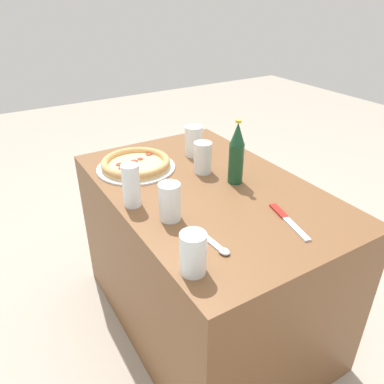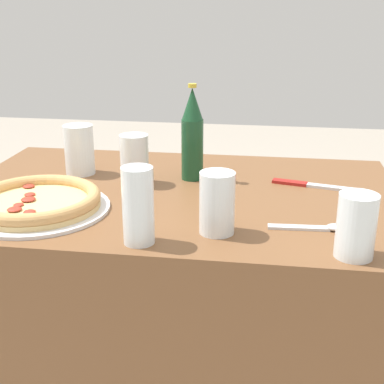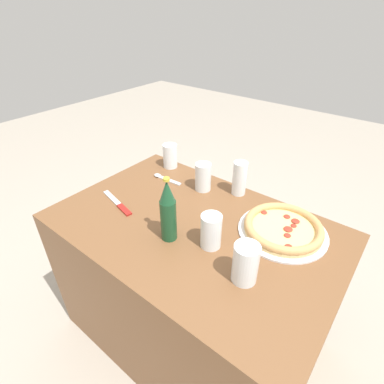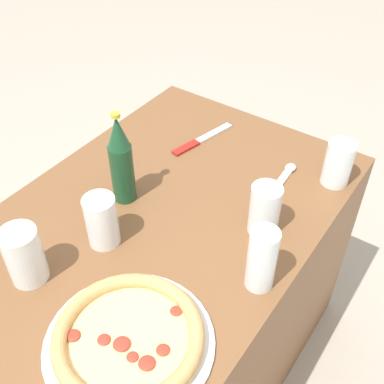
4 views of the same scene
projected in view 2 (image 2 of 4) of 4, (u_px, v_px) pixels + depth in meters
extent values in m
cube|color=brown|center=(177.00, 313.00, 1.46)|extent=(1.12, 0.73, 0.71)
cylinder|color=silver|center=(37.00, 209.00, 1.22)|extent=(0.33, 0.33, 0.01)
cylinder|color=#DBB775|center=(37.00, 205.00, 1.22)|extent=(0.29, 0.29, 0.01)
cylinder|color=#EACC7F|center=(36.00, 202.00, 1.22)|extent=(0.25, 0.25, 0.00)
torus|color=tan|center=(36.00, 199.00, 1.22)|extent=(0.29, 0.29, 0.03)
ellipsoid|color=#A83323|center=(29.00, 186.00, 1.31)|extent=(0.03, 0.03, 0.01)
ellipsoid|color=#A83323|center=(28.00, 199.00, 1.22)|extent=(0.03, 0.03, 0.01)
ellipsoid|color=#A83323|center=(30.00, 212.00, 1.15)|extent=(0.03, 0.03, 0.01)
ellipsoid|color=#A83323|center=(15.00, 209.00, 1.16)|extent=(0.03, 0.03, 0.01)
ellipsoid|color=#A83323|center=(19.00, 205.00, 1.19)|extent=(0.02, 0.02, 0.01)
ellipsoid|color=#A83323|center=(30.00, 194.00, 1.25)|extent=(0.03, 0.03, 0.01)
ellipsoid|color=#A83323|center=(71.00, 209.00, 1.17)|extent=(0.02, 0.02, 0.01)
cylinder|color=white|center=(134.00, 159.00, 1.39)|extent=(0.07, 0.07, 0.13)
cylinder|color=orange|center=(135.00, 170.00, 1.40)|extent=(0.06, 0.06, 0.07)
cylinder|color=white|center=(79.00, 150.00, 1.47)|extent=(0.08, 0.08, 0.14)
cylinder|color=black|center=(80.00, 158.00, 1.48)|extent=(0.07, 0.07, 0.08)
cylinder|color=white|center=(217.00, 203.00, 1.09)|extent=(0.07, 0.07, 0.13)
cylinder|color=#F4A323|center=(217.00, 211.00, 1.10)|extent=(0.06, 0.06, 0.09)
cylinder|color=white|center=(138.00, 206.00, 1.04)|extent=(0.06, 0.06, 0.16)
cylinder|color=silver|center=(138.00, 211.00, 1.04)|extent=(0.05, 0.05, 0.13)
cylinder|color=white|center=(356.00, 226.00, 0.99)|extent=(0.07, 0.07, 0.12)
cylinder|color=beige|center=(356.00, 231.00, 0.99)|extent=(0.06, 0.06, 0.10)
cylinder|color=#194728|center=(192.00, 150.00, 1.42)|extent=(0.06, 0.06, 0.16)
cone|color=#194728|center=(192.00, 104.00, 1.38)|extent=(0.06, 0.06, 0.08)
cylinder|color=gold|center=(192.00, 86.00, 1.36)|extent=(0.02, 0.02, 0.01)
cube|color=maroon|center=(290.00, 183.00, 1.40)|extent=(0.09, 0.05, 0.01)
cube|color=silver|center=(334.00, 188.00, 1.36)|extent=(0.14, 0.05, 0.01)
cube|color=silver|center=(299.00, 228.00, 1.13)|extent=(0.13, 0.03, 0.01)
ellipsoid|color=silver|center=(336.00, 227.00, 1.12)|extent=(0.04, 0.03, 0.01)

